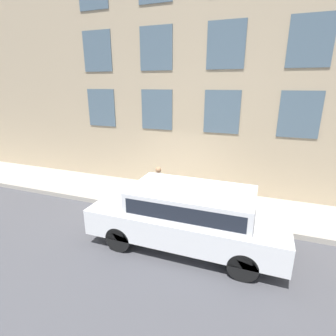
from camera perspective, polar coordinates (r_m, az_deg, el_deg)
The scene contains 6 objects.
ground_plane at distance 8.45m, azimuth -0.47°, elevation -10.45°, with size 80.00×80.00×0.00m, color #47474C.
sidewalk at distance 9.38m, azimuth 2.01°, elevation -6.92°, with size 2.28×60.00×0.16m.
building_facade at distance 9.91m, azimuth 5.07°, elevation 27.98°, with size 0.33×40.00×11.52m.
fire_hydrant at distance 8.64m, azimuth 2.14°, elevation -5.50°, with size 0.35×0.46×0.82m.
person at distance 8.82m, azimuth -2.09°, elevation -2.78°, with size 0.30×0.20×1.23m.
parked_truck_white_near at distance 6.69m, azimuth 4.48°, elevation -9.81°, with size 1.86×4.83×1.57m.
Camera 1 is at (-6.96, -2.65, 3.99)m, focal length 28.00 mm.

